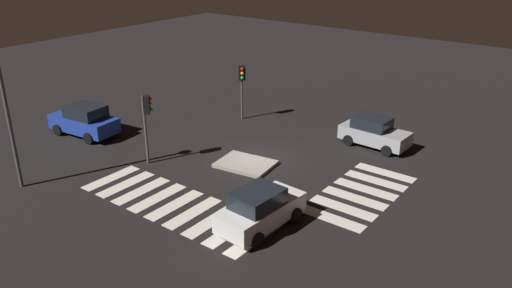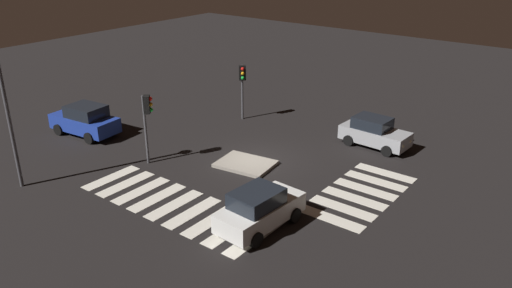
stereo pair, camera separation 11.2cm
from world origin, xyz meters
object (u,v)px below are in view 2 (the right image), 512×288
(traffic_island, at_px, (246,164))
(traffic_light_south, at_px, (147,113))
(car_white, at_px, (260,209))
(car_silver, at_px, (374,133))
(traffic_light_west, at_px, (242,79))
(car_blue, at_px, (85,120))
(street_lamp, at_px, (0,74))

(traffic_island, relative_size, traffic_light_south, 0.84)
(car_white, distance_m, car_silver, 11.18)
(car_white, xyz_separation_m, car_silver, (-0.06, 11.18, -0.03))
(car_white, distance_m, traffic_light_west, 13.71)
(traffic_light_west, bearing_deg, car_blue, -81.47)
(traffic_light_west, xyz_separation_m, street_lamp, (-2.60, -14.25, 2.89))
(traffic_island, height_order, car_blue, car_blue)
(traffic_island, bearing_deg, street_lamp, -130.28)
(car_white, xyz_separation_m, car_blue, (-15.03, 2.03, 0.06))
(traffic_island, distance_m, car_white, 6.30)
(traffic_island, height_order, street_lamp, street_lamp)
(car_silver, distance_m, street_lamp, 19.82)
(traffic_island, relative_size, car_blue, 0.70)
(street_lamp, bearing_deg, car_blue, 118.62)
(car_blue, relative_size, traffic_light_west, 1.24)
(car_blue, distance_m, traffic_light_south, 6.67)
(car_white, relative_size, street_lamp, 0.50)
(traffic_island, xyz_separation_m, traffic_light_west, (-4.72, 5.62, 2.72))
(traffic_island, bearing_deg, car_blue, -167.01)
(street_lamp, bearing_deg, traffic_light_west, 79.66)
(traffic_light_south, relative_size, street_lamp, 0.45)
(traffic_island, xyz_separation_m, street_lamp, (-7.32, -8.64, 5.61))
(traffic_island, height_order, traffic_light_south, traffic_light_south)
(car_silver, xyz_separation_m, street_lamp, (-11.60, -15.32, 4.84))
(traffic_light_south, xyz_separation_m, traffic_light_west, (-0.40, 8.48, -0.09))
(traffic_island, bearing_deg, car_silver, 57.32)
(traffic_island, bearing_deg, traffic_light_west, 130.01)
(traffic_light_south, bearing_deg, car_white, -50.78)
(traffic_island, distance_m, car_blue, 11.00)
(car_blue, height_order, car_silver, car_blue)
(traffic_light_south, relative_size, traffic_light_west, 1.03)
(car_white, relative_size, car_blue, 0.93)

